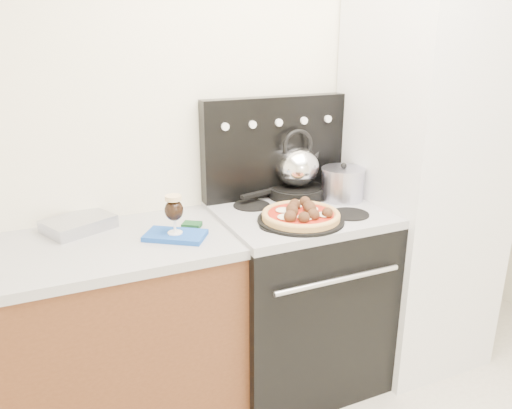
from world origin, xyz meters
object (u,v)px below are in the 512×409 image
beer_glass (174,214)px  pizza (301,214)px  tea_kettle (297,163)px  fridge (420,188)px  stock_pot (343,185)px  stove_body (297,300)px  oven_mitt (175,236)px  pizza_pan (301,220)px  skillet (297,191)px  base_cabinet (64,353)px

beer_glass → pizza: 0.56m
pizza → tea_kettle: (0.16, 0.33, 0.14)m
fridge → stock_pot: 0.43m
stove_body → fridge: size_ratio=0.46×
oven_mitt → stock_pot: (0.89, 0.10, 0.09)m
pizza_pan → skillet: size_ratio=1.33×
beer_glass → pizza: beer_glass is taller
oven_mitt → fridge: bearing=0.8°
base_cabinet → oven_mitt: oven_mitt is taller
fridge → oven_mitt: bearing=-179.2°
pizza_pan → tea_kettle: bearing=64.3°
beer_glass → skillet: bearing=18.7°
base_cabinet → pizza: pizza is taller
stove_body → skillet: (0.09, 0.19, 0.51)m
base_cabinet → skillet: size_ratio=5.00×
fridge → pizza_pan: bearing=-172.0°
stove_body → pizza: 0.54m
beer_glass → tea_kettle: (0.71, 0.24, 0.09)m
base_cabinet → stove_body: (1.10, -0.02, 0.01)m
base_cabinet → tea_kettle: size_ratio=5.90×
pizza → stock_pot: bearing=29.2°
beer_glass → base_cabinet: bearing=172.0°
base_cabinet → oven_mitt: 0.69m
skillet → tea_kettle: tea_kettle is taller
tea_kettle → stock_pot: bearing=-31.7°
oven_mitt → pizza_pan: pizza_pan is taller
base_cabinet → stove_body: stove_body is taller
pizza_pan → stock_pot: stock_pot is taller
pizza → stock_pot: stock_pot is taller
fridge → pizza_pan: 0.78m
oven_mitt → tea_kettle: (0.71, 0.24, 0.18)m
stove_body → pizza: size_ratio=2.56×
stock_pot → beer_glass: bearing=-173.4°
stove_body → beer_glass: 0.84m
stock_pot → pizza_pan: bearing=-150.8°
skillet → beer_glass: bearing=-161.3°
base_cabinet → stock_pot: size_ratio=6.94×
beer_glass → skillet: size_ratio=0.58×
stove_body → tea_kettle: size_ratio=3.58×
pizza_pan → skillet: 0.36m
oven_mitt → base_cabinet: bearing=172.0°
base_cabinet → tea_kettle: (1.20, 0.17, 0.66)m
beer_glass → tea_kettle: bearing=18.7°
base_cabinet → beer_glass: size_ratio=8.61×
tea_kettle → beer_glass: bearing=-156.7°
oven_mitt → pizza_pan: bearing=-9.3°
base_cabinet → pizza_pan: pizza_pan is taller
stock_pot → skillet: bearing=143.7°
fridge → beer_glass: size_ratio=11.28×
pizza_pan → skillet: bearing=64.3°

